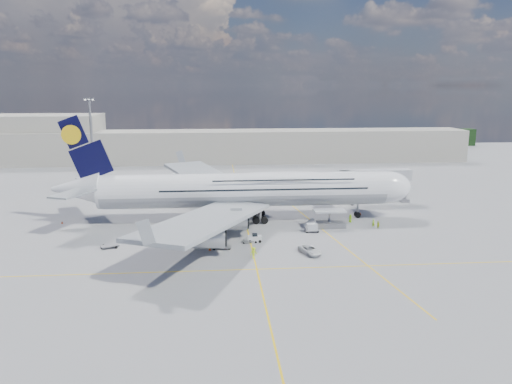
{
  "coord_description": "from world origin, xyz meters",
  "views": [
    {
      "loc": [
        -6.36,
        -95.06,
        28.75
      ],
      "look_at": [
        2.2,
        8.0,
        6.63
      ],
      "focal_mm": 35.0,
      "sensor_mm": 36.0,
      "label": 1
    }
  ],
  "objects": [
    {
      "name": "service_van",
      "position": [
        9.85,
        -13.36,
        0.71
      ],
      "size": [
        3.89,
        5.6,
        1.42
      ],
      "primitive_type": "imported",
      "rotation": [
        0.0,
        0.0,
        0.33
      ],
      "color": "silver",
      "rests_on": "ground"
    },
    {
      "name": "terminal",
      "position": [
        0.0,
        95.0,
        6.0
      ],
      "size": [
        180.0,
        16.0,
        12.0
      ],
      "primitive_type": "cube",
      "color": "#B2AD9E",
      "rests_on": "ground"
    },
    {
      "name": "taxi_line_main",
      "position": [
        0.0,
        0.0,
        0.01
      ],
      "size": [
        0.25,
        220.0,
        0.01
      ],
      "primitive_type": "cube",
      "color": "yellow",
      "rests_on": "ground"
    },
    {
      "name": "dolly_row_b",
      "position": [
        -20.1,
        -4.77,
        0.34
      ],
      "size": [
        3.23,
        2.12,
        0.44
      ],
      "rotation": [
        0.0,
        0.0,
        -0.19
      ],
      "color": "gray",
      "rests_on": "ground"
    },
    {
      "name": "dolly_back",
      "position": [
        -25.62,
        -7.02,
        0.36
      ],
      "size": [
        3.57,
        2.87,
        0.46
      ],
      "rotation": [
        0.0,
        0.0,
        0.44
      ],
      "color": "gray",
      "rests_on": "ground"
    },
    {
      "name": "crew_loader",
      "position": [
        26.77,
        1.08,
        0.77
      ],
      "size": [
        0.85,
        0.92,
        1.53
      ],
      "primitive_type": "imported",
      "rotation": [
        0.0,
        0.0,
        -1.11
      ],
      "color": "#CAE117",
      "rests_on": "ground"
    },
    {
      "name": "airliner",
      "position": [
        0.26,
        10.0,
        6.87
      ],
      "size": [
        77.26,
        79.15,
        23.71
      ],
      "color": "white",
      "rests_on": "ground"
    },
    {
      "name": "cone_wing_left_inner",
      "position": [
        -9.2,
        31.08,
        0.3
      ],
      "size": [
        0.49,
        0.49,
        0.63
      ],
      "color": "#D6420B",
      "rests_on": "ground"
    },
    {
      "name": "taxi_line_diag",
      "position": [
        14.0,
        10.0,
        0.01
      ],
      "size": [
        14.16,
        99.06,
        0.01
      ],
      "primitive_type": "cube",
      "rotation": [
        0.0,
        0.0,
        0.14
      ],
      "color": "yellow",
      "rests_on": "ground"
    },
    {
      "name": "dolly_nose_near",
      "position": [
        -0.15,
        -6.1,
        0.31
      ],
      "size": [
        3.12,
        2.43,
        0.41
      ],
      "rotation": [
        0.0,
        0.0,
        0.4
      ],
      "color": "gray",
      "rests_on": "ground"
    },
    {
      "name": "taxi_line_cross",
      "position": [
        0.0,
        -20.0,
        0.01
      ],
      "size": [
        120.0,
        0.25,
        0.01
      ],
      "primitive_type": "cube",
      "color": "yellow",
      "rests_on": "ground"
    },
    {
      "name": "dolly_nose_far",
      "position": [
        12.75,
        -0.3,
        0.94
      ],
      "size": [
        2.87,
        1.7,
        1.75
      ],
      "rotation": [
        0.0,
        0.0,
        0.09
      ],
      "color": "gray",
      "rests_on": "ground"
    },
    {
      "name": "baggage_tug",
      "position": [
        0.81,
        -5.95,
        0.71
      ],
      "size": [
        2.6,
        1.25,
        1.62
      ],
      "rotation": [
        0.0,
        0.0,
        0.01
      ],
      "color": "silver",
      "rests_on": "ground"
    },
    {
      "name": "hangar",
      "position": [
        -70.0,
        100.0,
        9.0
      ],
      "size": [
        40.0,
        22.0,
        18.0
      ],
      "primitive_type": "cube",
      "color": "#B2AD9E",
      "rests_on": "ground"
    },
    {
      "name": "crew_tug",
      "position": [
        -0.1,
        -14.92,
        1.01
      ],
      "size": [
        1.49,
        1.17,
        2.02
      ],
      "primitive_type": "imported",
      "rotation": [
        0.0,
        0.0,
        0.37
      ],
      "color": "#CCF219",
      "rests_on": "ground"
    },
    {
      "name": "ground",
      "position": [
        0.0,
        0.0,
        0.0
      ],
      "size": [
        300.0,
        300.0,
        0.0
      ],
      "primitive_type": "plane",
      "color": "gray",
      "rests_on": "ground"
    },
    {
      "name": "crew_van",
      "position": [
        22.36,
        6.19,
        0.87
      ],
      "size": [
        0.98,
        1.0,
        1.75
      ],
      "primitive_type": "imported",
      "rotation": [
        0.0,
        0.0,
        2.31
      ],
      "color": "#9FED19",
      "rests_on": "ground"
    },
    {
      "name": "light_mast",
      "position": [
        -40.0,
        45.0,
        13.21
      ],
      "size": [
        3.0,
        0.7,
        25.5
      ],
      "color": "gray",
      "rests_on": "ground"
    },
    {
      "name": "catering_truck_inner",
      "position": [
        -15.8,
        25.26,
        1.7
      ],
      "size": [
        6.07,
        2.48,
        3.6
      ],
      "rotation": [
        0.0,
        0.0,
        -0.04
      ],
      "color": "gray",
      "rests_on": "ground"
    },
    {
      "name": "crew_wing",
      "position": [
        -10.12,
        1.45,
        1.0
      ],
      "size": [
        0.52,
        1.18,
        1.99
      ],
      "primitive_type": "imported",
      "rotation": [
        0.0,
        0.0,
        1.54
      ],
      "color": "#DBF81A",
      "rests_on": "ground"
    },
    {
      "name": "dolly_row_a",
      "position": [
        -11.23,
        -6.22,
        1.09
      ],
      "size": [
        3.36,
        2.02,
        2.03
      ],
      "rotation": [
        0.0,
        0.0,
        -0.1
      ],
      "color": "gray",
      "rests_on": "ground"
    },
    {
      "name": "cone_wing_left_outer",
      "position": [
        -6.69,
        42.75,
        0.29
      ],
      "size": [
        0.48,
        0.48,
        0.61
      ],
      "color": "#D6420B",
      "rests_on": "ground"
    },
    {
      "name": "cone_wing_right_inner",
      "position": [
        -4.79,
        -9.41,
        0.25
      ],
      "size": [
        0.41,
        0.41,
        0.52
      ],
      "color": "#D6420B",
      "rests_on": "ground"
    },
    {
      "name": "dolly_row_c",
      "position": [
        -5.45,
        -9.34,
        0.39
      ],
      "size": [
        3.45,
        1.92,
        0.5
      ],
      "rotation": [
        0.0,
        0.0,
        -0.03
      ],
      "color": "gray",
      "rests_on": "ground"
    },
    {
      "name": "cone_nose",
      "position": [
        26.38,
        12.16,
        0.26
      ],
      "size": [
        0.42,
        0.42,
        0.54
      ],
      "color": "#D6420B",
      "rests_on": "ground"
    },
    {
      "name": "catering_truck_outer",
      "position": [
        -15.4,
        45.78,
        1.93
      ],
      "size": [
        7.57,
        6.0,
        4.16
      ],
      "rotation": [
        0.0,
        0.0,
        -0.63
      ],
      "color": "gray",
      "rests_on": "ground"
    },
    {
      "name": "jet_bridge",
      "position": [
        29.81,
        20.94,
        6.85
      ],
      "size": [
        18.8,
        12.1,
        8.5
      ],
      "color": "#B7B7BC",
      "rests_on": "ground"
    },
    {
      "name": "cone_tail",
      "position": [
        -39.03,
        10.25,
        0.26
      ],
      "size": [
        0.43,
        0.43,
        0.54
      ],
      "color": "#D6420B",
      "rests_on": "ground"
    },
    {
      "name": "cone_wing_right_outer",
      "position": [
        -7.55,
        -10.01,
        0.3
      ],
      "size": [
        0.49,
        0.49,
        0.63
      ],
      "color": "#D6420B",
      "rests_on": "ground"
    },
    {
      "name": "cargo_loader",
      "position": [
        16.82,
        2.89,
        1.25
      ],
      "size": [
        8.53,
        3.2,
        3.67
      ],
      "color": "silver",
      "rests_on": "ground"
    },
    {
      "name": "tree_line",
      "position": [
        40.0,
        140.0,
        4.0
      ],
      "size": [
        160.0,
        6.0,
        8.0
      ],
      "primitive_type": "cube",
      "color": "#193814",
      "rests_on": "ground"
    },
    {
      "name": "crew_nose",
      "position": [
        26.15,
        2.17,
        0.83
      ],
      "size": [
        0.66,
        0.49,
        1.65
      ],
      "primitive_type": "imported",
      "rotation": [
        0.0,
        0.0,
        0.18
      ],
      "color": "#A7E418",
      "rests_on": "ground"
    }
  ]
}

